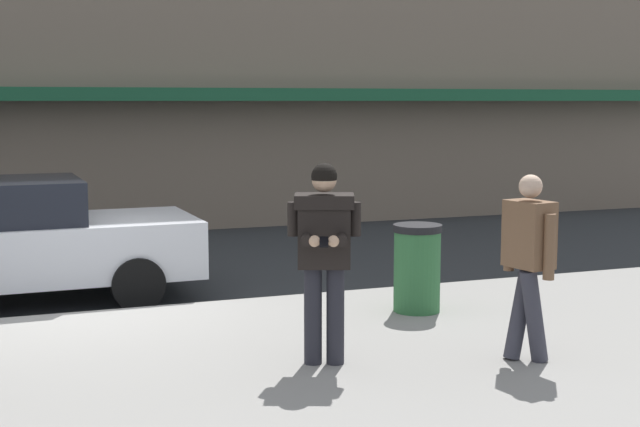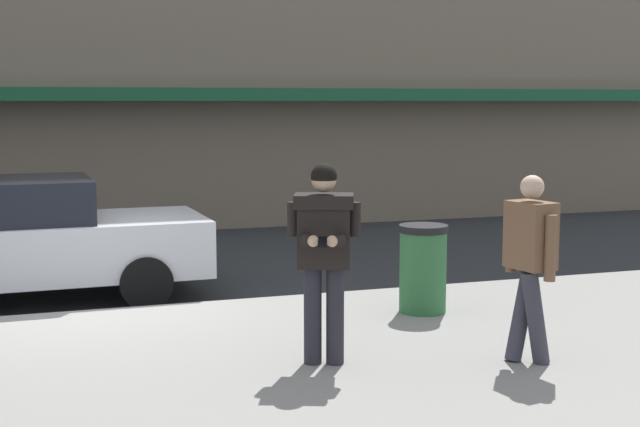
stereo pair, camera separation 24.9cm
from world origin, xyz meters
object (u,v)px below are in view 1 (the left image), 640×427
(parked_sedan_mid, at_px, (5,241))
(trash_bin, at_px, (417,268))
(man_texting_on_phone, at_px, (324,242))
(pedestrian_dark_coat, at_px, (529,256))

(parked_sedan_mid, distance_m, trash_bin, 4.99)
(trash_bin, bearing_deg, man_texting_on_phone, -137.74)
(man_texting_on_phone, distance_m, pedestrian_dark_coat, 1.84)
(parked_sedan_mid, bearing_deg, pedestrian_dark_coat, -46.55)
(parked_sedan_mid, distance_m, man_texting_on_phone, 4.86)
(parked_sedan_mid, xyz_separation_m, pedestrian_dark_coat, (4.36, -4.61, 0.32))
(man_texting_on_phone, relative_size, pedestrian_dark_coat, 1.06)
(pedestrian_dark_coat, distance_m, trash_bin, 2.12)
(man_texting_on_phone, relative_size, trash_bin, 1.84)
(trash_bin, bearing_deg, parked_sedan_mid, 149.36)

